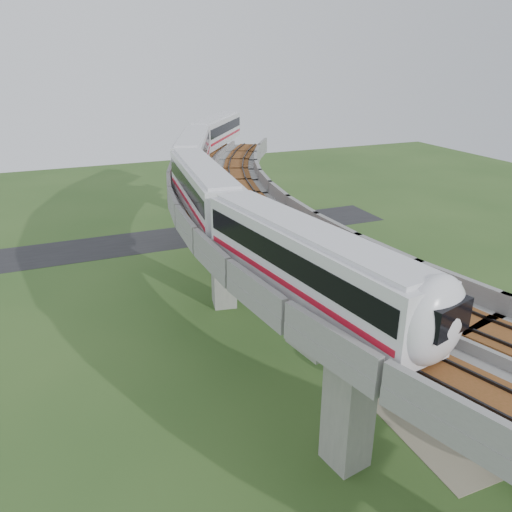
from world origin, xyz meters
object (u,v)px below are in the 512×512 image
object	(u,v)px
car_white	(494,374)
car_red	(492,345)
car_dark	(412,322)
metro_train	(221,167)

from	to	relation	value
car_white	car_red	size ratio (longest dim) A/B	0.92
car_red	car_dark	xyz separation A→B (m)	(-3.23, 5.39, -0.04)
metro_train	car_white	distance (m)	26.99
car_dark	car_white	bearing A→B (deg)	171.40
metro_train	car_red	size ratio (longest dim) A/B	16.24
metro_train	car_dark	distance (m)	21.07
car_white	car_red	xyz separation A→B (m)	(2.74, 2.88, 0.03)
metro_train	car_red	bearing A→B (deg)	-48.57
metro_train	car_red	distance (m)	26.38
car_red	car_white	bearing A→B (deg)	-65.37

